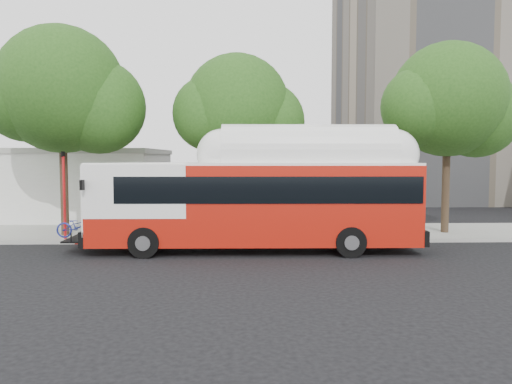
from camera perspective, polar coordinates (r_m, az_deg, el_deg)
ground at (r=18.17m, az=0.83°, el=-7.92°), size 120.00×120.00×0.00m
sidewalk at (r=24.56m, az=0.19°, el=-4.62°), size 60.00×5.00×0.15m
curb_strip at (r=21.99m, az=0.40°, el=-5.63°), size 60.00×0.30×0.15m
red_curb_segment at (r=22.09m, az=-7.44°, el=-5.61°), size 10.00×0.32×0.16m
street_tree_left at (r=24.75m, az=-20.23°, el=10.37°), size 6.67×5.80×9.74m
street_tree_mid at (r=23.92m, az=-1.22°, el=9.16°), size 5.75×5.00×8.62m
street_tree_right at (r=25.85m, az=21.94°, el=9.27°), size 6.21×5.40×9.18m
apartment_tower at (r=51.37m, az=21.13°, el=19.39°), size 18.00×18.00×37.00m
low_commercial_bldg at (r=34.45m, az=-24.21°, el=0.98°), size 16.20×10.20×4.25m
transit_bus at (r=19.79m, az=0.09°, el=-1.40°), size 13.74×3.09×4.05m
signal_pole at (r=23.44m, az=-21.07°, el=-0.42°), size 0.11×0.38×4.01m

